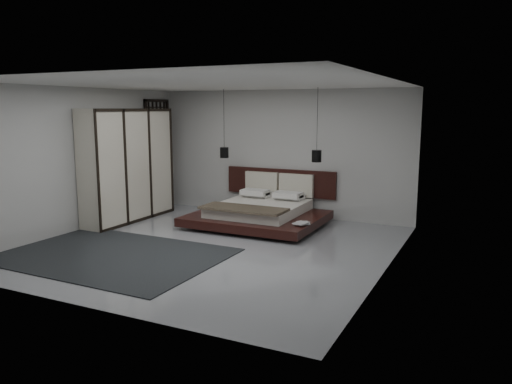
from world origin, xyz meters
The scene contains 14 objects.
floor centered at (0.00, 0.00, 0.00)m, with size 6.00×6.00×0.00m, color gray.
ceiling centered at (0.00, 0.00, 2.80)m, with size 6.00×6.00×0.00m, color white.
wall_back centered at (0.00, 3.00, 1.40)m, with size 6.00×6.00×0.00m, color #B1B1AF.
wall_front centered at (0.00, -3.00, 1.40)m, with size 6.00×6.00×0.00m, color #B1B1AF.
wall_left centered at (-3.00, 0.00, 1.40)m, with size 6.00×6.00×0.00m, color #B1B1AF.
wall_right centered at (3.00, 0.00, 1.40)m, with size 6.00×6.00×0.00m, color #B1B1AF.
lattice_screen centered at (-2.95, 2.45, 1.30)m, with size 0.05×0.90×2.60m, color black.
bed centered at (0.02, 1.92, 0.28)m, with size 2.61×2.32×1.05m.
book_lower centered at (1.09, 1.28, 0.26)m, with size 0.22×0.30×0.03m, color #99724C.
book_upper centered at (1.08, 1.26, 0.28)m, with size 0.22×0.30×0.02m, color #99724C.
pendant_left centered at (-1.05, 2.31, 1.43)m, with size 0.19×0.19×1.49m.
pendant_right centered at (1.09, 2.31, 1.44)m, with size 0.20×0.20×1.48m.
wardrobe centered at (-2.70, 1.05, 1.19)m, with size 0.58×2.44×2.39m.
rug centered at (-1.20, -1.19, 0.01)m, with size 3.58×2.56×0.02m, color black.
Camera 1 is at (4.37, -7.28, 2.40)m, focal length 35.00 mm.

